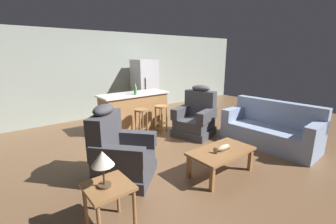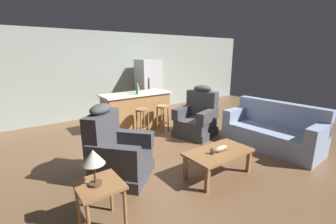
# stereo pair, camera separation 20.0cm
# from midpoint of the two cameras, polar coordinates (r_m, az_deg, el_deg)

# --- Properties ---
(ground_plane) EXTENTS (12.00, 12.00, 0.00)m
(ground_plane) POSITION_cam_midpoint_polar(r_m,az_deg,el_deg) (5.04, 0.72, -8.01)
(ground_plane) COLOR brown
(back_wall) EXTENTS (12.00, 0.05, 2.60)m
(back_wall) POSITION_cam_midpoint_polar(r_m,az_deg,el_deg) (7.42, -14.05, 9.24)
(back_wall) COLOR #939E93
(back_wall) RESTS_ON ground_plane
(coffee_table) EXTENTS (1.10, 0.60, 0.42)m
(coffee_table) POSITION_cam_midpoint_polar(r_m,az_deg,el_deg) (3.80, 14.20, -10.36)
(coffee_table) COLOR olive
(coffee_table) RESTS_ON ground_plane
(fish_figurine) EXTENTS (0.34, 0.10, 0.10)m
(fish_figurine) POSITION_cam_midpoint_polar(r_m,az_deg,el_deg) (3.74, 14.46, -9.10)
(fish_figurine) COLOR #4C3823
(fish_figurine) RESTS_ON coffee_table
(couch) EXTENTS (0.94, 1.94, 0.94)m
(couch) POSITION_cam_midpoint_polar(r_m,az_deg,el_deg) (5.30, 26.05, -4.47)
(couch) COLOR #8493B2
(couch) RESTS_ON ground_plane
(recliner_near_lamp) EXTENTS (1.19, 1.19, 1.20)m
(recliner_near_lamp) POSITION_cam_midpoint_polar(r_m,az_deg,el_deg) (3.67, -11.39, -10.10)
(recliner_near_lamp) COLOR #3D3D42
(recliner_near_lamp) RESTS_ON ground_plane
(recliner_near_island) EXTENTS (1.06, 1.06, 1.20)m
(recliner_near_island) POSITION_cam_midpoint_polar(r_m,az_deg,el_deg) (5.50, 8.48, -1.55)
(recliner_near_island) COLOR #3D3D42
(recliner_near_island) RESTS_ON ground_plane
(end_table) EXTENTS (0.48, 0.48, 0.56)m
(end_table) POSITION_cam_midpoint_polar(r_m,az_deg,el_deg) (2.71, -14.83, -18.96)
(end_table) COLOR olive
(end_table) RESTS_ON ground_plane
(table_lamp) EXTENTS (0.24, 0.24, 0.41)m
(table_lamp) POSITION_cam_midpoint_polar(r_m,az_deg,el_deg) (2.50, -16.23, -11.35)
(table_lamp) COLOR #4C3823
(table_lamp) RESTS_ON end_table
(kitchen_island) EXTENTS (1.80, 0.70, 0.95)m
(kitchen_island) POSITION_cam_midpoint_polar(r_m,az_deg,el_deg) (5.97, -7.05, 0.34)
(kitchen_island) COLOR #9E7042
(kitchen_island) RESTS_ON ground_plane
(bar_stool_left) EXTENTS (0.32, 0.32, 0.68)m
(bar_stool_left) POSITION_cam_midpoint_polar(r_m,az_deg,el_deg) (5.36, -5.45, -1.35)
(bar_stool_left) COLOR olive
(bar_stool_left) RESTS_ON ground_plane
(bar_stool_right) EXTENTS (0.32, 0.32, 0.68)m
(bar_stool_right) POSITION_cam_midpoint_polar(r_m,az_deg,el_deg) (5.67, -0.36, -0.39)
(bar_stool_right) COLOR #A87A47
(bar_stool_right) RESTS_ON ground_plane
(refrigerator) EXTENTS (0.70, 0.69, 1.76)m
(refrigerator) POSITION_cam_midpoint_polar(r_m,az_deg,el_deg) (7.46, -4.17, 6.41)
(refrigerator) COLOR #B7B7BC
(refrigerator) RESTS_ON ground_plane
(bottle_tall_green) EXTENTS (0.07, 0.07, 0.29)m
(bottle_tall_green) POSITION_cam_midpoint_polar(r_m,az_deg,el_deg) (5.67, -6.84, 5.59)
(bottle_tall_green) COLOR #2D6B38
(bottle_tall_green) RESTS_ON kitchen_island
(bottle_short_amber) EXTENTS (0.07, 0.07, 0.25)m
(bottle_short_amber) POSITION_cam_midpoint_polar(r_m,az_deg,el_deg) (5.87, -6.72, 5.73)
(bottle_short_amber) COLOR silver
(bottle_short_amber) RESTS_ON kitchen_island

